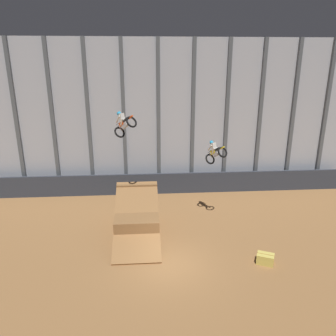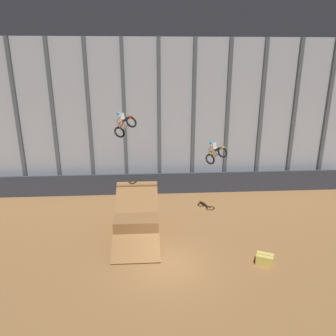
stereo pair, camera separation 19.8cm
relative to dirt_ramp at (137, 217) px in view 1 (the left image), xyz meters
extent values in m
plane|color=olive|center=(1.75, -4.04, -0.92)|extent=(60.00, 60.00, 0.00)
cube|color=#A3A8B2|center=(1.75, 7.03, 5.21)|extent=(32.00, 0.12, 12.28)
cube|color=#4C5156|center=(-9.31, 6.83, 5.21)|extent=(0.28, 0.28, 12.28)
cube|color=#4C5156|center=(-6.54, 6.83, 5.21)|extent=(0.28, 0.28, 12.28)
cube|color=#4C5156|center=(-3.78, 6.83, 5.21)|extent=(0.28, 0.28, 12.28)
cube|color=#4C5156|center=(-1.02, 6.83, 5.21)|extent=(0.28, 0.28, 12.28)
cube|color=#4C5156|center=(1.75, 6.83, 5.21)|extent=(0.28, 0.28, 12.28)
cube|color=#4C5156|center=(4.51, 6.83, 5.21)|extent=(0.28, 0.28, 12.28)
cube|color=#4C5156|center=(7.27, 6.83, 5.21)|extent=(0.28, 0.28, 12.28)
cube|color=#4C5156|center=(10.04, 6.83, 5.21)|extent=(0.28, 0.28, 12.28)
cube|color=#4C5156|center=(12.80, 6.83, 5.21)|extent=(0.28, 0.28, 12.28)
cube|color=#4C5156|center=(15.56, 6.83, 5.21)|extent=(0.28, 0.28, 12.28)
cube|color=#2D333D|center=(1.75, 6.10, -0.05)|extent=(31.36, 0.20, 1.74)
cube|color=brown|center=(0.00, -0.14, -0.15)|extent=(2.69, 4.04, 1.55)
cube|color=brown|center=(0.00, 1.63, 0.36)|extent=(2.74, 0.50, 2.58)
cube|color=olive|center=(0.00, -1.00, 0.36)|extent=(2.74, 5.85, 2.76)
torus|color=black|center=(-0.93, 0.69, 5.43)|extent=(0.88, 0.86, 0.67)
torus|color=black|center=(-0.15, -0.17, 6.22)|extent=(0.88, 0.86, 0.67)
cube|color=#B7B7BC|center=(-0.56, 0.28, 5.95)|extent=(0.53, 0.56, 0.52)
cube|color=#E54C19|center=(-0.73, 0.47, 6.02)|extent=(0.48, 0.50, 0.45)
cube|color=black|center=(-0.52, 0.23, 6.26)|extent=(0.48, 0.50, 0.41)
cube|color=#E54C19|center=(-0.20, -0.12, 6.49)|extent=(0.33, 0.34, 0.25)
cylinder|color=#B7B7BC|center=(-0.92, 0.68, 5.73)|extent=(0.37, 0.40, 0.35)
cylinder|color=black|center=(-0.99, 0.75, 5.95)|extent=(0.19, 0.65, 0.04)
cube|color=silver|center=(-0.73, 0.47, 6.38)|extent=(0.42, 0.42, 0.53)
sphere|color=#2393CC|center=(-0.91, 0.66, 6.59)|extent=(0.44, 0.44, 0.36)
cylinder|color=silver|center=(-0.76, 0.32, 6.13)|extent=(0.25, 0.26, 0.43)
cylinder|color=silver|center=(-0.58, 0.48, 6.13)|extent=(0.25, 0.26, 0.43)
cylinder|color=silver|center=(-0.99, 0.52, 6.26)|extent=(0.31, 0.33, 0.47)
cylinder|color=silver|center=(-0.76, 0.73, 6.26)|extent=(0.31, 0.33, 0.47)
torus|color=black|center=(4.95, 1.57, 3.33)|extent=(0.87, 0.77, 0.68)
torus|color=black|center=(5.52, 0.53, 4.08)|extent=(0.87, 0.77, 0.68)
cube|color=#B7B7BC|center=(5.23, 1.07, 3.84)|extent=(0.44, 0.60, 0.51)
cube|color=yellow|center=(5.11, 1.29, 3.91)|extent=(0.41, 0.53, 0.44)
cube|color=black|center=(5.26, 1.00, 4.14)|extent=(0.40, 0.55, 0.40)
cube|color=yellow|center=(5.49, 0.58, 4.35)|extent=(0.28, 0.36, 0.24)
cylinder|color=#B7B7BC|center=(4.96, 1.55, 3.63)|extent=(0.28, 0.45, 0.37)
cylinder|color=black|center=(4.92, 1.63, 3.86)|extent=(0.35, 0.59, 0.04)
cube|color=silver|center=(5.11, 1.28, 4.27)|extent=(0.39, 0.40, 0.53)
sphere|color=#2393CC|center=(4.99, 1.51, 4.49)|extent=(0.40, 0.44, 0.36)
cylinder|color=silver|center=(5.05, 1.15, 4.02)|extent=(0.22, 0.28, 0.43)
cylinder|color=silver|center=(5.26, 1.26, 4.02)|extent=(0.22, 0.28, 0.43)
cylinder|color=silver|center=(4.87, 1.39, 4.16)|extent=(0.25, 0.37, 0.46)
cylinder|color=silver|center=(5.15, 1.55, 4.16)|extent=(0.25, 0.37, 0.46)
cube|color=#CCB751|center=(6.99, -4.30, -0.64)|extent=(1.07, 0.92, 0.56)
cube|color=#996623|center=(6.99, -4.30, -0.64)|extent=(0.84, 0.42, 0.57)
camera|label=1|loc=(0.58, -19.25, 9.56)|focal=35.00mm
camera|label=2|loc=(0.77, -19.26, 9.56)|focal=35.00mm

